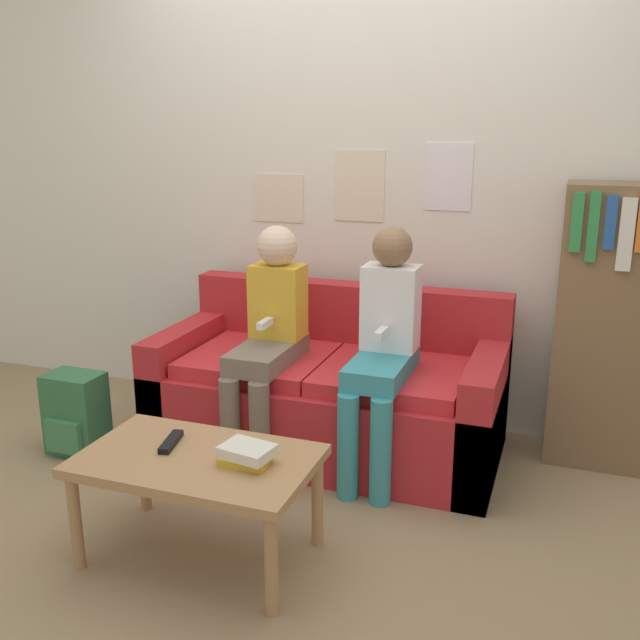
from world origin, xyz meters
The scene contains 10 objects.
ground_plane centered at (0.00, 0.00, 0.00)m, with size 10.00×10.00×0.00m, color #937A56.
wall_back centered at (0.00, 0.98, 1.30)m, with size 8.00×0.06×2.60m.
couch centered at (0.00, 0.50, 0.27)m, with size 1.61×0.77×0.75m.
coffee_table centered at (-0.14, -0.52, 0.34)m, with size 0.82×0.50×0.39m.
person_left centered at (-0.23, 0.32, 0.61)m, with size 0.24×0.54×1.07m.
person_right centered at (0.31, 0.32, 0.61)m, with size 0.24×0.54×1.09m.
tv_remote centered at (-0.27, -0.47, 0.40)m, with size 0.08×0.17×0.02m.
book_stack centered at (0.05, -0.52, 0.43)m, with size 0.19×0.16×0.07m.
bookshelf centered at (1.20, 0.79, 0.64)m, with size 0.43×0.31×1.27m.
backpack centered at (-1.11, 0.03, 0.19)m, with size 0.26×0.21×0.39m.
Camera 1 is at (1.04, -2.51, 1.52)m, focal length 40.00 mm.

